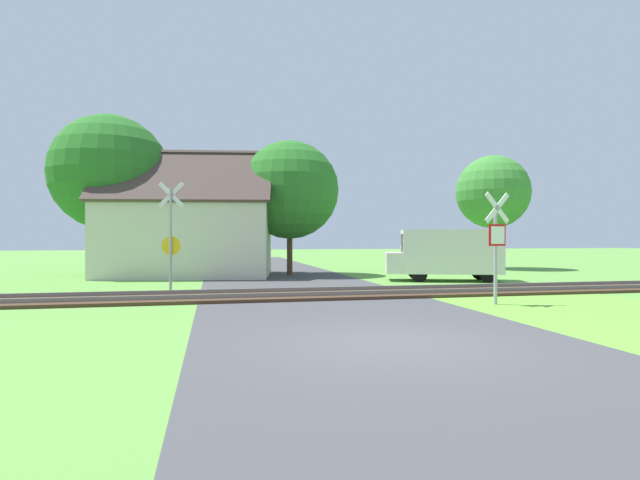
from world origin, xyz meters
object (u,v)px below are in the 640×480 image
at_px(tree_left, 110,173).
at_px(tree_center, 290,190).
at_px(stop_sign_near, 496,240).
at_px(mail_truck, 446,253).
at_px(house, 190,235).
at_px(tree_far, 493,192).
at_px(crossing_sign_far, 171,233).

distance_m(tree_left, tree_center, 9.04).
bearing_deg(stop_sign_near, mail_truck, -119.54).
relative_size(stop_sign_near, house, 0.34).
bearing_deg(tree_far, house, -173.15).
bearing_deg(stop_sign_near, tree_far, -133.93).
bearing_deg(stop_sign_near, house, -68.97).
height_order(crossing_sign_far, tree_left, tree_left).
bearing_deg(house, crossing_sign_far, -82.85).
distance_m(tree_far, mail_truck, 10.89).
height_order(stop_sign_near, mail_truck, stop_sign_near).
bearing_deg(stop_sign_near, crossing_sign_far, -40.57).
relative_size(crossing_sign_far, tree_left, 0.47).
distance_m(stop_sign_near, tree_center, 13.54).
relative_size(stop_sign_near, tree_far, 0.45).
xyz_separation_m(house, mail_truck, (11.17, -5.49, -0.78)).
xyz_separation_m(crossing_sign_far, house, (0.23, 8.40, -0.01)).
xyz_separation_m(house, tree_far, (18.07, 2.17, 2.72)).
xyz_separation_m(tree_center, tree_far, (13.09, 2.62, 0.40)).
height_order(stop_sign_near, tree_center, tree_center).
xyz_separation_m(crossing_sign_far, tree_far, (18.30, 10.57, 2.72)).
height_order(tree_left, mail_truck, tree_left).
bearing_deg(house, tree_left, 176.09).
bearing_deg(tree_center, crossing_sign_far, -123.24).
height_order(house, tree_far, tree_far).
bearing_deg(crossing_sign_far, tree_far, 43.38).
relative_size(house, tree_left, 1.13).
height_order(stop_sign_near, crossing_sign_far, crossing_sign_far).
bearing_deg(house, tree_far, 15.57).
distance_m(tree_center, tree_far, 13.35).
xyz_separation_m(house, tree_center, (4.98, -0.45, 2.33)).
distance_m(house, tree_far, 18.40).
distance_m(house, tree_center, 5.52).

